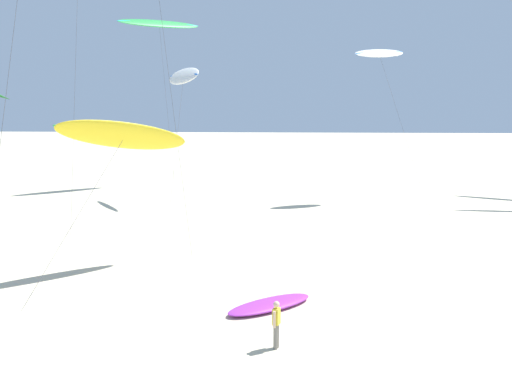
{
  "coord_description": "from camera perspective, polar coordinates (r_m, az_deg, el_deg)",
  "views": [
    {
      "loc": [
        1.03,
        -2.12,
        8.18
      ],
      "look_at": [
        -0.11,
        17.85,
        5.2
      ],
      "focal_mm": 44.4,
      "sensor_mm": 36.0,
      "label": 1
    }
  ],
  "objects": [
    {
      "name": "flying_kite_2",
      "position": [
        60.68,
        -8.71,
        14.75
      ],
      "size": [
        7.2,
        6.58,
        15.49
      ],
      "color": "green",
      "rests_on": "ground"
    },
    {
      "name": "person_near_right",
      "position": [
        21.19,
        1.84,
        -11.68
      ],
      "size": [
        0.28,
        0.49,
        1.61
      ],
      "color": "slate",
      "rests_on": "ground"
    },
    {
      "name": "flying_kite_4",
      "position": [
        30.61,
        -11.8,
        5.03
      ],
      "size": [
        6.02,
        9.31,
        7.69
      ],
      "color": "yellow",
      "rests_on": "ground"
    },
    {
      "name": "flying_kite_6",
      "position": [
        50.97,
        -6.56,
        10.34
      ],
      "size": [
        4.09,
        9.67,
        10.68
      ],
      "color": "white",
      "rests_on": "ground"
    },
    {
      "name": "grounded_kite_1",
      "position": [
        25.25,
        1.24,
        -10.09
      ],
      "size": [
        3.87,
        3.67,
        0.29
      ],
      "color": "purple",
      "rests_on": "ground"
    },
    {
      "name": "flying_kite_0",
      "position": [
        51.9,
        11.05,
        12.16
      ],
      "size": [
        5.06,
        10.09,
        12.26
      ],
      "color": "white",
      "rests_on": "ground"
    }
  ]
}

